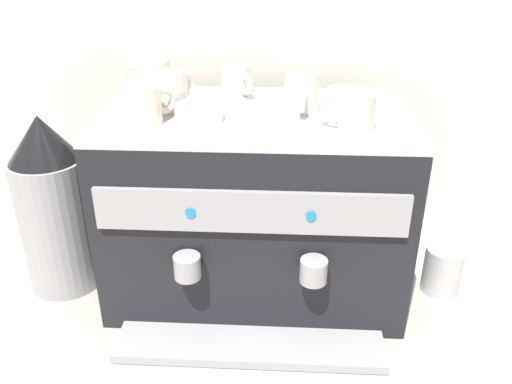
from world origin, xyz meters
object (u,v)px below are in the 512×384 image
coffee_grinder (54,207)px  ceramic_bowl_1 (199,114)px  ceramic_cup_0 (236,80)px  ceramic_cup_2 (154,78)px  ceramic_cup_5 (355,112)px  milk_pitcher (442,268)px  ceramic_cup_3 (172,90)px  ceramic_bowl_0 (350,100)px  ceramic_cup_1 (302,93)px  ceramic_cup_4 (145,105)px  espresso_machine (256,206)px

coffee_grinder → ceramic_bowl_1: bearing=-8.6°
ceramic_cup_0 → ceramic_bowl_1: (-0.06, -0.20, -0.02)m
ceramic_cup_2 → coffee_grinder: size_ratio=0.27×
ceramic_cup_5 → milk_pitcher: bearing=24.1°
ceramic_cup_0 → ceramic_bowl_1: bearing=-107.2°
coffee_grinder → ceramic_cup_5: bearing=-8.1°
ceramic_cup_3 → ceramic_bowl_0: (0.39, 0.02, -0.02)m
ceramic_cup_1 → ceramic_bowl_0: bearing=12.5°
ceramic_cup_3 → ceramic_bowl_1: size_ratio=1.14×
ceramic_cup_1 → ceramic_bowl_0: 0.11m
ceramic_cup_4 → ceramic_cup_2: bearing=98.0°
espresso_machine → ceramic_cup_4: ceramic_cup_4 is taller
milk_pitcher → ceramic_bowl_0: bearing=174.0°
ceramic_cup_5 → coffee_grinder: ceramic_cup_5 is taller
ceramic_cup_2 → espresso_machine: bearing=-23.9°
ceramic_cup_5 → milk_pitcher: (0.26, 0.12, -0.44)m
ceramic_bowl_0 → ceramic_bowl_1: ceramic_bowl_0 is taller
ceramic_cup_4 → ceramic_bowl_0: bearing=15.7°
coffee_grinder → ceramic_cup_3: bearing=4.7°
ceramic_bowl_1 → espresso_machine: bearing=30.6°
ceramic_cup_2 → ceramic_cup_3: 0.11m
ceramic_cup_5 → ceramic_bowl_0: (0.01, 0.14, -0.02)m
ceramic_cup_1 → ceramic_cup_4: ceramic_cup_1 is taller
espresso_machine → milk_pitcher: size_ratio=5.63×
ceramic_cup_0 → ceramic_cup_5: 0.34m
ceramic_cup_4 → ceramic_cup_5: size_ratio=0.91×
ceramic_cup_0 → ceramic_cup_1: 0.19m
espresso_machine → ceramic_bowl_1: bearing=-149.4°
espresso_machine → ceramic_cup_3: bearing=175.7°
ceramic_cup_0 → ceramic_cup_4: bearing=-127.9°
ceramic_cup_4 → ceramic_bowl_0: ceramic_cup_4 is taller
coffee_grinder → ceramic_cup_2: bearing=26.7°
ceramic_cup_4 → ceramic_bowl_1: (0.10, 0.02, -0.02)m
ceramic_cup_3 → ceramic_bowl_1: (0.07, -0.08, -0.02)m
ceramic_bowl_0 → ceramic_cup_2: bearing=170.8°
ceramic_cup_4 → milk_pitcher: ceramic_cup_4 is taller
ceramic_cup_1 → ceramic_cup_3: (-0.28, 0.00, 0.00)m
ceramic_cup_5 → espresso_machine: bearing=151.2°
espresso_machine → ceramic_bowl_0: ceramic_bowl_0 is taller
ceramic_cup_1 → ceramic_bowl_1: ceramic_cup_1 is taller
ceramic_cup_0 → ceramic_cup_1: bearing=-37.7°
ceramic_cup_2 → ceramic_cup_3: size_ratio=1.08×
espresso_machine → ceramic_bowl_1: 0.28m
ceramic_cup_4 → ceramic_cup_5: (0.41, -0.03, 0.00)m
ceramic_bowl_1 → ceramic_cup_4: bearing=-171.6°
espresso_machine → ceramic_cup_2: 0.38m
ceramic_cup_4 → milk_pitcher: 0.81m
ceramic_cup_0 → ceramic_cup_2: 0.19m
espresso_machine → coffee_grinder: (-0.48, -0.01, -0.01)m
ceramic_cup_2 → milk_pitcher: size_ratio=1.00×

